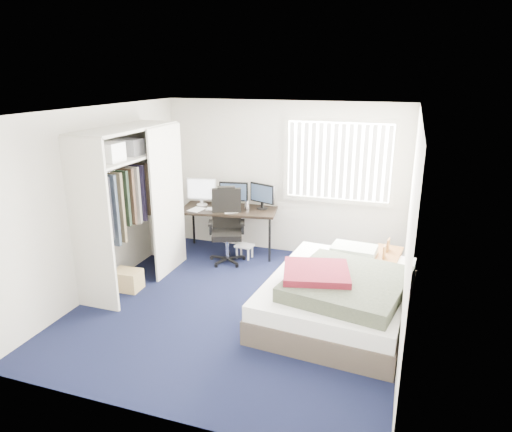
{
  "coord_description": "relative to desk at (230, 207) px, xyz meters",
  "views": [
    {
      "loc": [
        1.9,
        -4.96,
        2.91
      ],
      "look_at": [
        0.1,
        0.4,
        1.13
      ],
      "focal_mm": 32.0,
      "sensor_mm": 36.0,
      "label": 1
    }
  ],
  "objects": [
    {
      "name": "ground",
      "position": [
        0.81,
        -1.75,
        -0.79
      ],
      "size": [
        4.2,
        4.2,
        0.0
      ],
      "primitive_type": "plane",
      "color": "black",
      "rests_on": "ground"
    },
    {
      "name": "office_chair",
      "position": [
        0.09,
        -0.35,
        -0.34
      ],
      "size": [
        0.72,
        0.72,
        1.19
      ],
      "color": "black",
      "rests_on": "ground"
    },
    {
      "name": "pine_box",
      "position": [
        -0.84,
        -1.79,
        -0.65
      ],
      "size": [
        0.39,
        0.3,
        0.28
      ],
      "primitive_type": "cube",
      "rotation": [
        0.0,
        0.0,
        0.04
      ],
      "color": "tan",
      "rests_on": "ground"
    },
    {
      "name": "bed",
      "position": [
        2.07,
        -1.58,
        -0.49
      ],
      "size": [
        1.85,
        2.36,
        0.72
      ],
      "color": "#453B32",
      "rests_on": "ground"
    },
    {
      "name": "window_assembly",
      "position": [
        1.71,
        0.29,
        0.81
      ],
      "size": [
        1.72,
        0.09,
        1.32
      ],
      "color": "white",
      "rests_on": "ground"
    },
    {
      "name": "closet",
      "position": [
        -0.86,
        -1.49,
        0.56
      ],
      "size": [
        0.64,
        1.84,
        2.22
      ],
      "color": "beige",
      "rests_on": "ground"
    },
    {
      "name": "nightstand",
      "position": [
        2.56,
        -0.56,
        -0.35
      ],
      "size": [
        0.46,
        0.77,
        0.68
      ],
      "color": "brown",
      "rests_on": "ground"
    },
    {
      "name": "footstool",
      "position": [
        0.32,
        -0.19,
        -0.62
      ],
      "size": [
        0.3,
        0.25,
        0.23
      ],
      "color": "white",
      "rests_on": "ground"
    },
    {
      "name": "room_shell",
      "position": [
        0.81,
        -1.75,
        0.72
      ],
      "size": [
        4.2,
        4.2,
        4.2
      ],
      "color": "silver",
      "rests_on": "ground"
    },
    {
      "name": "desk",
      "position": [
        0.0,
        0.0,
        0.0
      ],
      "size": [
        1.65,
        0.96,
        1.23
      ],
      "color": "black",
      "rests_on": "ground"
    }
  ]
}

